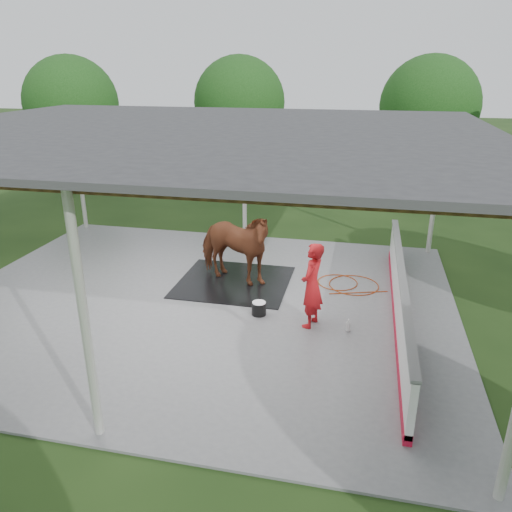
% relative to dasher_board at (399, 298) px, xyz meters
% --- Properties ---
extents(ground, '(100.00, 100.00, 0.00)m').
position_rel_dasher_board_xyz_m(ground, '(-4.60, 0.00, -0.59)').
color(ground, '#1E3814').
extents(concrete_slab, '(12.00, 10.00, 0.05)m').
position_rel_dasher_board_xyz_m(concrete_slab, '(-4.60, 0.00, -0.57)').
color(concrete_slab, slate).
rests_on(concrete_slab, ground).
extents(pavilion_structure, '(12.60, 10.60, 4.05)m').
position_rel_dasher_board_xyz_m(pavilion_structure, '(-4.60, -0.00, 3.37)').
color(pavilion_structure, beige).
rests_on(pavilion_structure, ground).
extents(dasher_board, '(0.16, 8.00, 1.15)m').
position_rel_dasher_board_xyz_m(dasher_board, '(0.00, 0.00, 0.00)').
color(dasher_board, '#AB0E28').
rests_on(dasher_board, concrete_slab).
extents(tree_belt, '(28.00, 28.00, 5.80)m').
position_rel_dasher_board_xyz_m(tree_belt, '(-4.30, 0.90, 3.20)').
color(tree_belt, '#382314').
rests_on(tree_belt, ground).
extents(rubber_mat, '(2.82, 2.64, 0.02)m').
position_rel_dasher_board_xyz_m(rubber_mat, '(-4.05, 1.25, -0.53)').
color(rubber_mat, black).
rests_on(rubber_mat, concrete_slab).
extents(horse, '(2.50, 1.73, 1.93)m').
position_rel_dasher_board_xyz_m(horse, '(-4.05, 1.25, 0.44)').
color(horse, brown).
rests_on(horse, rubber_mat).
extents(handler, '(0.61, 0.78, 1.87)m').
position_rel_dasher_board_xyz_m(handler, '(-1.84, -0.60, 0.39)').
color(handler, '#B41318').
rests_on(handler, concrete_slab).
extents(wash_bucket, '(0.33, 0.33, 0.31)m').
position_rel_dasher_board_xyz_m(wash_bucket, '(-3.03, -0.37, -0.39)').
color(wash_bucket, black).
rests_on(wash_bucket, concrete_slab).
extents(soap_bottle_a, '(0.12, 0.13, 0.29)m').
position_rel_dasher_board_xyz_m(soap_bottle_a, '(-1.03, -0.71, -0.40)').
color(soap_bottle_a, silver).
rests_on(soap_bottle_a, concrete_slab).
extents(soap_bottle_b, '(0.11, 0.11, 0.17)m').
position_rel_dasher_board_xyz_m(soap_bottle_b, '(-1.88, -0.47, -0.46)').
color(soap_bottle_b, '#338CD8').
rests_on(soap_bottle_b, concrete_slab).
extents(hose_coil, '(1.77, 1.31, 0.02)m').
position_rel_dasher_board_xyz_m(hose_coil, '(-1.16, 1.74, -0.53)').
color(hose_coil, '#A3380B').
rests_on(hose_coil, concrete_slab).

